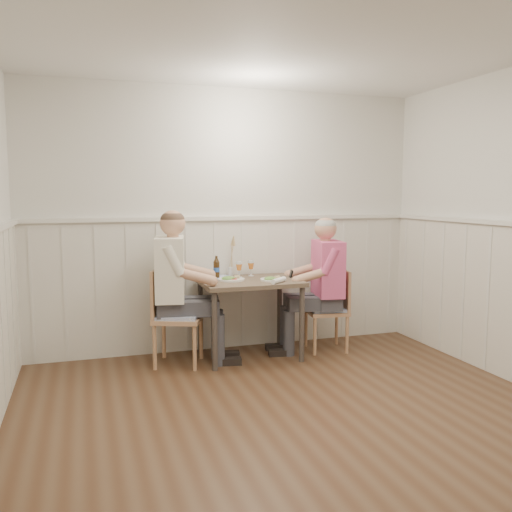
# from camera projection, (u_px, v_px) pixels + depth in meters

# --- Properties ---
(ground_plane) EXTENTS (4.50, 4.50, 0.00)m
(ground_plane) POSITION_uv_depth(u_px,v_px,m) (319.00, 440.00, 3.45)
(ground_plane) COLOR #4A2E1C
(room_shell) EXTENTS (4.04, 4.54, 2.60)m
(room_shell) POSITION_uv_depth(u_px,v_px,m) (323.00, 201.00, 3.28)
(room_shell) COLOR silver
(room_shell) RESTS_ON ground
(wainscot) EXTENTS (4.00, 4.49, 1.34)m
(wainscot) POSITION_uv_depth(u_px,v_px,m) (282.00, 312.00, 4.03)
(wainscot) COLOR white
(wainscot) RESTS_ON ground
(dining_table) EXTENTS (0.93, 0.70, 0.75)m
(dining_table) POSITION_uv_depth(u_px,v_px,m) (250.00, 290.00, 5.15)
(dining_table) COLOR brown
(dining_table) RESTS_ON ground
(chair_right) EXTENTS (0.43, 0.43, 0.81)m
(chair_right) POSITION_uv_depth(u_px,v_px,m) (331.00, 307.00, 5.42)
(chair_right) COLOR tan
(chair_right) RESTS_ON ground
(chair_left) EXTENTS (0.54, 0.54, 0.89)m
(chair_left) POSITION_uv_depth(u_px,v_px,m) (172.00, 313.00, 4.95)
(chair_left) COLOR tan
(chair_left) RESTS_ON ground
(man_in_pink) EXTENTS (0.68, 0.48, 1.36)m
(man_in_pink) POSITION_uv_depth(u_px,v_px,m) (323.00, 295.00, 5.35)
(man_in_pink) COLOR #3F3F47
(man_in_pink) RESTS_ON ground
(diner_cream) EXTENTS (0.72, 0.51, 1.44)m
(diner_cream) POSITION_uv_depth(u_px,v_px,m) (175.00, 299.00, 4.95)
(diner_cream) COLOR #3F3F47
(diner_cream) RESTS_ON ground
(plate_man) EXTENTS (0.23, 0.23, 0.06)m
(plate_man) POSITION_uv_depth(u_px,v_px,m) (272.00, 278.00, 5.10)
(plate_man) COLOR white
(plate_man) RESTS_ON dining_table
(plate_diner) EXTENTS (0.25, 0.25, 0.06)m
(plate_diner) POSITION_uv_depth(u_px,v_px,m) (230.00, 278.00, 5.10)
(plate_diner) COLOR white
(plate_diner) RESTS_ON dining_table
(beer_glass_a) EXTENTS (0.06, 0.06, 0.16)m
(beer_glass_a) POSITION_uv_depth(u_px,v_px,m) (251.00, 265.00, 5.37)
(beer_glass_a) COLOR silver
(beer_glass_a) RESTS_ON dining_table
(beer_glass_b) EXTENTS (0.06, 0.06, 0.16)m
(beer_glass_b) POSITION_uv_depth(u_px,v_px,m) (239.00, 267.00, 5.28)
(beer_glass_b) COLOR silver
(beer_glass_b) RESTS_ON dining_table
(beer_bottle) EXTENTS (0.06, 0.06, 0.22)m
(beer_bottle) POSITION_uv_depth(u_px,v_px,m) (216.00, 268.00, 5.23)
(beer_bottle) COLOR #311F0C
(beer_bottle) RESTS_ON dining_table
(rolled_napkin) EXTENTS (0.19, 0.17, 0.05)m
(rolled_napkin) POSITION_uv_depth(u_px,v_px,m) (279.00, 280.00, 4.96)
(rolled_napkin) COLOR white
(rolled_napkin) RESTS_ON dining_table
(grass_vase) EXTENTS (0.05, 0.05, 0.42)m
(grass_vase) POSITION_uv_depth(u_px,v_px,m) (231.00, 257.00, 5.35)
(grass_vase) COLOR silver
(grass_vase) RESTS_ON dining_table
(gingham_mat) EXTENTS (0.39, 0.35, 0.01)m
(gingham_mat) POSITION_uv_depth(u_px,v_px,m) (217.00, 278.00, 5.23)
(gingham_mat) COLOR #5F77BF
(gingham_mat) RESTS_ON dining_table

